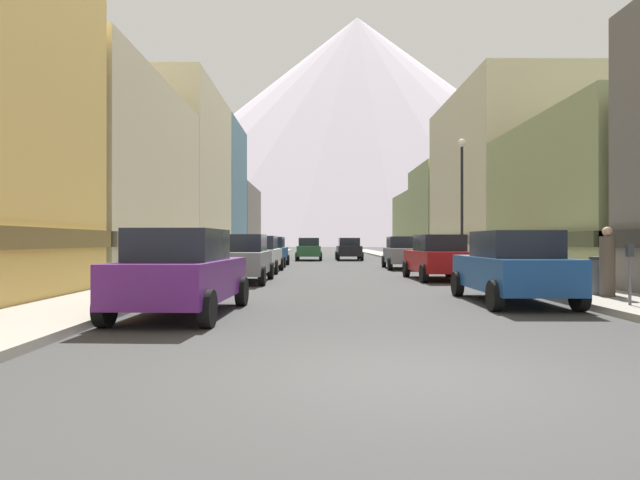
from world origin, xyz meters
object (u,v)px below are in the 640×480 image
at_px(car_right_1, 438,257).
at_px(potted_plant_0, 141,271).
at_px(car_right_2, 403,252).
at_px(car_left_0, 182,272).
at_px(car_left_2, 260,254).
at_px(car_left_1, 242,258).
at_px(trash_bin_right, 601,275).
at_px(streetlamp_right, 462,185).
at_px(car_driving_1, 349,249).
at_px(pedestrian_0, 607,264).
at_px(car_driving_0, 309,249).
at_px(car_left_3, 270,251).
at_px(car_right_0, 512,267).
at_px(parking_meter_near, 630,265).

distance_m(car_right_1, potted_plant_0, 11.25).
bearing_deg(car_right_1, car_right_2, 90.00).
distance_m(car_left_0, car_left_2, 15.38).
bearing_deg(car_left_1, trash_bin_right, -31.83).
bearing_deg(potted_plant_0, streetlamp_right, 23.01).
bearing_deg(car_driving_1, pedestrian_0, -81.21).
bearing_deg(car_driving_0, streetlamp_right, -70.55).
distance_m(car_left_1, streetlamp_right, 10.24).
relative_size(car_left_1, car_right_2, 0.99).
xyz_separation_m(car_left_3, streetlamp_right, (9.15, -9.21, 3.09)).
relative_size(car_right_1, car_right_2, 1.00).
height_order(car_right_0, trash_bin_right, car_right_0).
height_order(car_left_0, car_right_2, same).
xyz_separation_m(parking_meter_near, streetlamp_right, (-0.40, 12.02, 2.97)).
bearing_deg(trash_bin_right, car_right_2, 99.02).
height_order(car_left_2, car_driving_1, same).
bearing_deg(car_right_0, car_right_2, 89.99).
distance_m(car_right_2, car_driving_0, 14.39).
xyz_separation_m(car_left_0, car_right_0, (7.60, 2.17, 0.00)).
relative_size(car_right_0, streetlamp_right, 0.76).
bearing_deg(streetlamp_right, car_left_3, 134.83).
relative_size(car_right_0, trash_bin_right, 4.51).
xyz_separation_m(car_left_3, pedestrian_0, (10.05, -19.39, 0.06)).
xyz_separation_m(car_right_0, car_right_1, (0.00, 8.18, 0.00)).
relative_size(car_right_2, car_driving_1, 1.01).
distance_m(car_left_3, car_driving_0, 10.71).
height_order(car_left_0, parking_meter_near, car_left_0).
bearing_deg(car_right_2, car_left_0, -111.98).
distance_m(car_driving_0, streetlamp_right, 21.10).
height_order(car_right_1, trash_bin_right, car_right_1).
relative_size(car_left_2, parking_meter_near, 3.33).
relative_size(car_left_3, car_right_2, 0.99).
bearing_deg(car_driving_0, potted_plant_0, -102.22).
xyz_separation_m(car_left_0, parking_meter_near, (9.55, 0.48, 0.11)).
bearing_deg(car_right_0, car_left_2, 119.91).
distance_m(car_right_2, potted_plant_0, 15.85).
height_order(car_right_2, car_driving_1, same).
distance_m(car_left_3, car_right_0, 20.96).
bearing_deg(car_driving_0, trash_bin_right, -74.86).
bearing_deg(streetlamp_right, pedestrian_0, -84.95).
xyz_separation_m(car_right_1, trash_bin_right, (2.55, -7.56, -0.26)).
xyz_separation_m(car_left_2, parking_meter_near, (9.55, -14.90, 0.11)).
bearing_deg(car_driving_1, car_left_3, -116.84).
relative_size(car_left_0, parking_meter_near, 3.37).
relative_size(car_left_0, trash_bin_right, 4.57).
distance_m(car_right_2, pedestrian_0, 16.71).
xyz_separation_m(car_left_2, car_right_1, (7.60, -5.03, 0.00)).
relative_size(car_left_1, potted_plant_0, 5.74).
bearing_deg(car_right_1, car_right_0, -90.02).
bearing_deg(streetlamp_right, car_right_0, -98.54).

